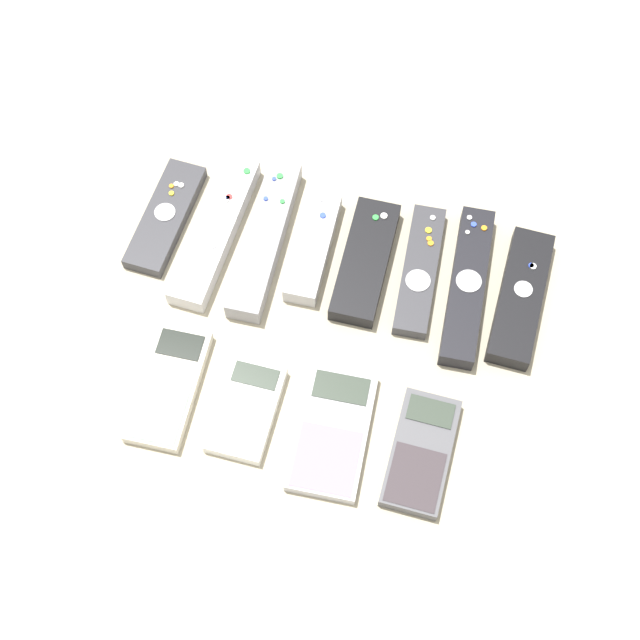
{
  "coord_description": "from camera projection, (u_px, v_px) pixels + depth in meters",
  "views": [
    {
      "loc": [
        0.11,
        -0.41,
        0.96
      ],
      "look_at": [
        0.0,
        0.03,
        0.01
      ],
      "focal_mm": 50.0,
      "sensor_mm": 36.0,
      "label": 1
    }
  ],
  "objects": [
    {
      "name": "remote_6",
      "position": [
        467.0,
        286.0,
        1.08
      ],
      "size": [
        0.05,
        0.21,
        0.03
      ],
      "rotation": [
        0.0,
        0.0,
        0.05
      ],
      "color": "black",
      "rests_on": "ground_plane"
    },
    {
      "name": "remote_0",
      "position": [
        166.0,
        217.0,
        1.12
      ],
      "size": [
        0.06,
        0.16,
        0.02
      ],
      "rotation": [
        0.0,
        0.0,
        -0.05
      ],
      "color": "#333338",
      "rests_on": "ground_plane"
    },
    {
      "name": "calculator_2",
      "position": [
        332.0,
        432.0,
        1.0
      ],
      "size": [
        0.09,
        0.15,
        0.02
      ],
      "rotation": [
        0.0,
        0.0,
        0.05
      ],
      "color": "#B2B2B7",
      "rests_on": "ground_plane"
    },
    {
      "name": "calculator_3",
      "position": [
        421.0,
        452.0,
        0.99
      ],
      "size": [
        0.07,
        0.14,
        0.02
      ],
      "rotation": [
        0.0,
        0.0,
        -0.02
      ],
      "color": "#4C4C51",
      "rests_on": "ground_plane"
    },
    {
      "name": "remote_4",
      "position": [
        365.0,
        261.0,
        1.09
      ],
      "size": [
        0.06,
        0.17,
        0.03
      ],
      "rotation": [
        0.0,
        0.0,
        0.01
      ],
      "color": "black",
      "rests_on": "ground_plane"
    },
    {
      "name": "ground_plane",
      "position": [
        313.0,
        351.0,
        1.05
      ],
      "size": [
        3.0,
        3.0,
        0.0
      ],
      "primitive_type": "plane",
      "color": "#B2A88E"
    },
    {
      "name": "calculator_1",
      "position": [
        246.0,
        409.0,
        1.01
      ],
      "size": [
        0.07,
        0.12,
        0.02
      ],
      "rotation": [
        0.0,
        0.0,
        -0.01
      ],
      "color": "silver",
      "rests_on": "ground_plane"
    },
    {
      "name": "remote_7",
      "position": [
        520.0,
        297.0,
        1.07
      ],
      "size": [
        0.06,
        0.18,
        0.03
      ],
      "rotation": [
        0.0,
        0.0,
        -0.03
      ],
      "color": "black",
      "rests_on": "ground_plane"
    },
    {
      "name": "remote_3",
      "position": [
        313.0,
        247.0,
        1.1
      ],
      "size": [
        0.04,
        0.15,
        0.03
      ],
      "rotation": [
        0.0,
        0.0,
        0.02
      ],
      "color": "#B7B7BC",
      "rests_on": "ground_plane"
    },
    {
      "name": "remote_5",
      "position": [
        420.0,
        270.0,
        1.09
      ],
      "size": [
        0.05,
        0.18,
        0.02
      ],
      "rotation": [
        0.0,
        0.0,
        0.05
      ],
      "color": "#333338",
      "rests_on": "ground_plane"
    },
    {
      "name": "remote_1",
      "position": [
        215.0,
        231.0,
        1.11
      ],
      "size": [
        0.06,
        0.22,
        0.03
      ],
      "rotation": [
        0.0,
        0.0,
        -0.05
      ],
      "color": "silver",
      "rests_on": "ground_plane"
    },
    {
      "name": "calculator_0",
      "position": [
        169.0,
        386.0,
        1.02
      ],
      "size": [
        0.07,
        0.15,
        0.02
      ],
      "rotation": [
        0.0,
        0.0,
        0.03
      ],
      "color": "beige",
      "rests_on": "ground_plane"
    },
    {
      "name": "remote_2",
      "position": [
        265.0,
        239.0,
        1.1
      ],
      "size": [
        0.05,
        0.22,
        0.03
      ],
      "rotation": [
        0.0,
        0.0,
        0.03
      ],
      "color": "gray",
      "rests_on": "ground_plane"
    }
  ]
}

